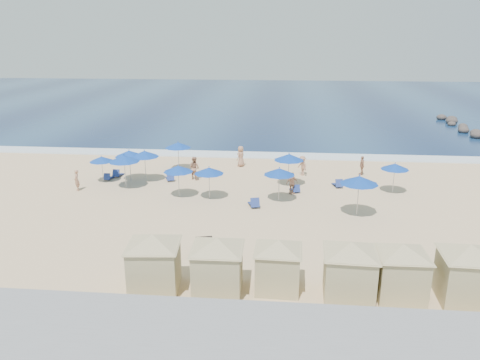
% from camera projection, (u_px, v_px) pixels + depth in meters
% --- Properties ---
extents(ground, '(160.00, 160.00, 0.00)m').
position_uv_depth(ground, '(245.00, 214.00, 29.93)').
color(ground, beige).
rests_on(ground, ground).
extents(ocean, '(160.00, 80.00, 0.06)m').
position_uv_depth(ocean, '(271.00, 101.00, 82.25)').
color(ocean, '#0D224A').
rests_on(ocean, ground).
extents(surf_line, '(160.00, 2.50, 0.08)m').
position_uv_depth(surf_line, '(259.00, 155.00, 44.66)').
color(surf_line, white).
rests_on(surf_line, ground).
extents(seawall, '(160.00, 6.10, 1.22)m').
position_uv_depth(seawall, '(214.00, 333.00, 16.89)').
color(seawall, gray).
rests_on(seawall, ground).
extents(trash_bin, '(1.06, 1.06, 0.87)m').
position_uv_depth(trash_bin, '(205.00, 247.00, 24.24)').
color(trash_bin, black).
rests_on(trash_bin, ground).
extents(cabana_0, '(4.61, 4.61, 2.90)m').
position_uv_depth(cabana_0, '(154.00, 255.00, 20.70)').
color(cabana_0, tan).
rests_on(cabana_0, ground).
extents(cabana_1, '(4.56, 4.56, 2.86)m').
position_uv_depth(cabana_1, '(217.00, 258.00, 20.44)').
color(cabana_1, tan).
rests_on(cabana_1, ground).
extents(cabana_2, '(4.18, 4.18, 2.63)m').
position_uv_depth(cabana_2, '(278.00, 258.00, 20.72)').
color(cabana_2, tan).
rests_on(cabana_2, ground).
extents(cabana_3, '(4.59, 4.59, 2.88)m').
position_uv_depth(cabana_3, '(350.00, 263.00, 20.00)').
color(cabana_3, tan).
rests_on(cabana_3, ground).
extents(cabana_4, '(4.40, 4.40, 2.76)m').
position_uv_depth(cabana_4, '(401.00, 264.00, 20.06)').
color(cabana_4, tan).
rests_on(cabana_4, ground).
extents(cabana_5, '(4.65, 4.65, 2.92)m').
position_uv_depth(cabana_5, '(468.00, 266.00, 19.68)').
color(cabana_5, tan).
rests_on(cabana_5, ground).
extents(umbrella_0, '(1.86, 1.86, 2.12)m').
position_uv_depth(umbrella_0, '(101.00, 159.00, 36.10)').
color(umbrella_0, '#A5A8AD').
rests_on(umbrella_0, ground).
extents(umbrella_1, '(2.23, 2.23, 2.54)m').
position_uv_depth(umbrella_1, '(145.00, 154.00, 36.21)').
color(umbrella_1, '#A5A8AD').
rests_on(umbrella_1, ground).
extents(umbrella_2, '(2.22, 2.22, 2.52)m').
position_uv_depth(umbrella_2, '(129.00, 153.00, 36.36)').
color(umbrella_2, '#A5A8AD').
rests_on(umbrella_2, ground).
extents(umbrella_3, '(2.30, 2.30, 2.62)m').
position_uv_depth(umbrella_3, '(124.00, 158.00, 34.53)').
color(umbrella_3, '#A5A8AD').
rests_on(umbrella_3, ground).
extents(umbrella_4, '(2.18, 2.18, 2.48)m').
position_uv_depth(umbrella_4, '(178.00, 145.00, 39.32)').
color(umbrella_4, '#A5A8AD').
rests_on(umbrella_4, ground).
extents(umbrella_5, '(2.09, 2.09, 2.37)m').
position_uv_depth(umbrella_5, '(178.00, 169.00, 32.65)').
color(umbrella_5, '#A5A8AD').
rests_on(umbrella_5, ground).
extents(umbrella_6, '(2.07, 2.07, 2.35)m').
position_uv_depth(umbrella_6, '(209.00, 171.00, 32.28)').
color(umbrella_6, '#A5A8AD').
rests_on(umbrella_6, ground).
extents(umbrella_7, '(2.26, 2.26, 2.57)m').
position_uv_depth(umbrella_7, '(289.00, 157.00, 35.11)').
color(umbrella_7, '#A5A8AD').
rests_on(umbrella_7, ground).
extents(umbrella_8, '(2.14, 2.14, 2.44)m').
position_uv_depth(umbrella_8, '(279.00, 172.00, 31.78)').
color(umbrella_8, '#A5A8AD').
rests_on(umbrella_8, ground).
extents(umbrella_9, '(2.00, 2.00, 2.28)m').
position_uv_depth(umbrella_9, '(395.00, 166.00, 33.52)').
color(umbrella_9, '#A5A8AD').
rests_on(umbrella_9, ground).
extents(umbrella_10, '(2.39, 2.39, 2.72)m').
position_uv_depth(umbrella_10, '(359.00, 180.00, 29.07)').
color(umbrella_10, '#A5A8AD').
rests_on(umbrella_10, ground).
extents(beach_chair_0, '(0.52, 1.13, 0.62)m').
position_uv_depth(beach_chair_0, '(108.00, 177.00, 37.08)').
color(beach_chair_0, navy).
rests_on(beach_chair_0, ground).
extents(beach_chair_1, '(0.62, 1.28, 0.69)m').
position_uv_depth(beach_chair_1, '(118.00, 174.00, 37.93)').
color(beach_chair_1, navy).
rests_on(beach_chair_1, ground).
extents(beach_chair_2, '(0.97, 1.39, 0.70)m').
position_uv_depth(beach_chair_2, '(170.00, 177.00, 36.91)').
color(beach_chair_2, navy).
rests_on(beach_chair_2, ground).
extents(beach_chair_3, '(0.91, 1.44, 0.73)m').
position_uv_depth(beach_chair_3, '(254.00, 203.00, 31.22)').
color(beach_chair_3, navy).
rests_on(beach_chair_3, ground).
extents(beach_chair_4, '(0.82, 1.24, 0.63)m').
position_uv_depth(beach_chair_4, '(295.00, 189.00, 34.19)').
color(beach_chair_4, navy).
rests_on(beach_chair_4, ground).
extents(beach_chair_5, '(0.78, 1.34, 0.69)m').
position_uv_depth(beach_chair_5, '(338.00, 184.00, 35.34)').
color(beach_chair_5, navy).
rests_on(beach_chair_5, ground).
extents(beachgoer_0, '(0.59, 0.68, 1.56)m').
position_uv_depth(beachgoer_0, '(77.00, 180.00, 34.36)').
color(beachgoer_0, tan).
rests_on(beachgoer_0, ground).
extents(beachgoer_1, '(1.13, 1.06, 1.85)m').
position_uv_depth(beachgoer_1, '(194.00, 168.00, 37.05)').
color(beachgoer_1, tan).
rests_on(beachgoer_1, ground).
extents(beachgoer_2, '(1.01, 0.84, 1.61)m').
position_uv_depth(beachgoer_2, '(292.00, 183.00, 33.61)').
color(beachgoer_2, tan).
rests_on(beachgoer_2, ground).
extents(beachgoer_3, '(1.08, 1.21, 1.63)m').
position_uv_depth(beachgoer_3, '(302.00, 166.00, 38.14)').
color(beachgoer_3, tan).
rests_on(beachgoer_3, ground).
extents(beachgoer_4, '(0.94, 1.05, 1.81)m').
position_uv_depth(beachgoer_4, '(241.00, 156.00, 40.75)').
color(beachgoer_4, tan).
rests_on(beachgoer_4, ground).
extents(beachgoer_5, '(0.42, 0.94, 1.59)m').
position_uv_depth(beachgoer_5, '(362.00, 165.00, 38.28)').
color(beachgoer_5, tan).
rests_on(beachgoer_5, ground).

